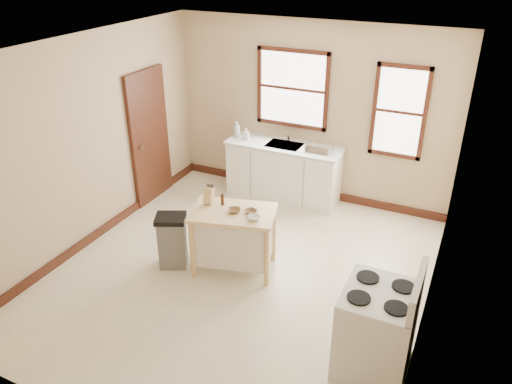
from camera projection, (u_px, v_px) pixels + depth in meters
floor at (239, 273)px, 6.39m from camera, size 5.00×5.00×0.00m
ceiling at (235, 50)px, 5.11m from camera, size 5.00×5.00×0.00m
wall_back at (310, 113)px, 7.77m from camera, size 4.50×0.04×2.80m
wall_left at (86, 143)px, 6.60m from camera, size 0.04×5.00×2.80m
wall_right at (441, 215)px, 4.90m from camera, size 0.04×5.00×2.80m
window_main at (292, 89)px, 7.70m from camera, size 1.17×0.06×1.22m
window_side at (399, 112)px, 7.15m from camera, size 0.77×0.06×1.37m
door_left at (150, 137)px, 7.79m from camera, size 0.06×0.90×2.10m
baseboard_back at (306, 190)px, 8.35m from camera, size 4.50×0.04×0.12m
baseboard_left at (102, 230)px, 7.20m from camera, size 0.04×5.00×0.12m
sink_counter at (283, 171)px, 8.07m from camera, size 1.86×0.62×0.92m
faucet at (289, 135)px, 7.95m from camera, size 0.03×0.03×0.22m
soap_bottle_a at (237, 129)px, 8.11m from camera, size 0.13×0.13×0.26m
soap_bottle_b at (246, 134)px, 8.04m from camera, size 0.09×0.09×0.18m
dish_rack at (319, 149)px, 7.58m from camera, size 0.42×0.34×0.10m
kitchen_island at (234, 240)px, 6.30m from camera, size 1.16×0.89×0.84m
knife_block at (209, 196)px, 6.25m from camera, size 0.11×0.11×0.20m
pepper_grinder at (222, 199)px, 6.23m from camera, size 0.05×0.05×0.15m
bowl_a at (234, 210)px, 6.09m from camera, size 0.22×0.22×0.04m
bowl_b at (251, 211)px, 6.07m from camera, size 0.19×0.19×0.04m
bowl_c at (254, 218)px, 5.92m from camera, size 0.21×0.21×0.05m
trash_bin at (172, 241)px, 6.39m from camera, size 0.47×0.44×0.73m
gas_stove at (378, 320)px, 4.74m from camera, size 0.73×0.74×1.18m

